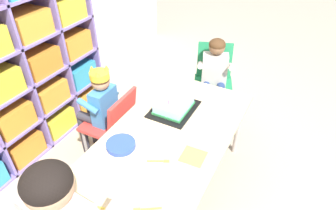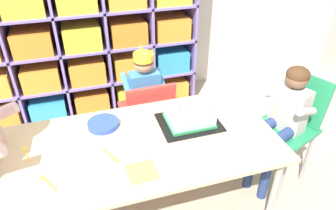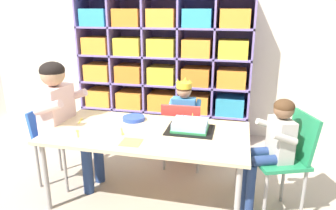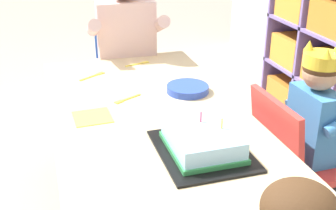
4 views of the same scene
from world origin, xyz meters
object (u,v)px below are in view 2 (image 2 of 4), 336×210
classroom_chair_blue (148,110)px  child_with_crown (143,87)px  activity_table (142,148)px  fork_beside_plate_stack (111,156)px  birthday_cake_on_tray (189,118)px  classroom_chair_guest_side (291,122)px  guest_at_table_side (284,115)px  fork_scattered_mid_table (26,153)px  fork_at_table_front_edge (47,182)px  paper_plate_stack (103,124)px

classroom_chair_blue → child_with_crown: 0.17m
activity_table → fork_beside_plate_stack: 0.19m
activity_table → birthday_cake_on_tray: 0.33m
classroom_chair_guest_side → child_with_crown: bearing=-147.1°
child_with_crown → guest_at_table_side: (0.73, -0.65, 0.04)m
birthday_cake_on_tray → fork_scattered_mid_table: (-0.90, 0.00, -0.03)m
birthday_cake_on_tray → fork_at_table_front_edge: (-0.79, -0.24, -0.03)m
classroom_chair_guest_side → fork_at_table_front_edge: bearing=-103.5°
fork_at_table_front_edge → fork_scattered_mid_table: bearing=171.6°
fork_beside_plate_stack → fork_scattered_mid_table: (-0.42, 0.15, 0.00)m
paper_plate_stack → classroom_chair_blue: bearing=44.0°
paper_plate_stack → fork_at_table_front_edge: paper_plate_stack is taller
fork_scattered_mid_table → fork_at_table_front_edge: (0.11, -0.24, 0.00)m
classroom_chair_guest_side → paper_plate_stack: 1.19m
activity_table → classroom_chair_blue: bearing=73.0°
activity_table → fork_beside_plate_stack: (-0.17, -0.06, 0.04)m
paper_plate_stack → classroom_chair_guest_side: bearing=-8.1°
birthday_cake_on_tray → paper_plate_stack: bearing=166.4°
birthday_cake_on_tray → fork_at_table_front_edge: birthday_cake_on_tray is taller
birthday_cake_on_tray → paper_plate_stack: (-0.48, 0.12, -0.02)m
child_with_crown → guest_at_table_side: bearing=137.0°
guest_at_table_side → fork_beside_plate_stack: 1.06m
birthday_cake_on_tray → fork_beside_plate_stack: bearing=-162.5°
activity_table → child_with_crown: bearing=76.0°
child_with_crown → paper_plate_stack: size_ratio=4.67×
classroom_chair_blue → classroom_chair_guest_side: classroom_chair_guest_side is taller
classroom_chair_guest_side → fork_beside_plate_stack: 1.17m
fork_at_table_front_edge → paper_plate_stack: bearing=107.3°
child_with_crown → guest_at_table_side: size_ratio=0.97×
classroom_chair_blue → classroom_chair_guest_side: size_ratio=0.85×
classroom_chair_blue → fork_scattered_mid_table: size_ratio=4.95×
activity_table → child_with_crown: size_ratio=1.76×
activity_table → fork_at_table_front_edge: (-0.48, -0.15, 0.04)m
child_with_crown → fork_beside_plate_stack: 0.79m
fork_at_table_front_edge → birthday_cake_on_tray: bearing=74.7°
activity_table → fork_scattered_mid_table: size_ratio=11.38×
classroom_chair_blue → child_with_crown: size_ratio=0.77×
classroom_chair_blue → guest_at_table_side: bearing=142.1°
guest_at_table_side → activity_table: bearing=-110.9°
birthday_cake_on_tray → paper_plate_stack: birthday_cake_on_tray is taller
fork_beside_plate_stack → fork_scattered_mid_table: same height
child_with_crown → birthday_cake_on_tray: child_with_crown is taller
classroom_chair_blue → paper_plate_stack: size_ratio=3.57×
activity_table → paper_plate_stack: (-0.18, 0.21, 0.06)m
fork_scattered_mid_table → fork_at_table_front_edge: size_ratio=1.02×
birthday_cake_on_tray → fork_beside_plate_stack: 0.50m
activity_table → classroom_chair_guest_side: size_ratio=1.95×
fork_beside_plate_stack → fork_at_table_front_edge: same height
classroom_chair_blue → classroom_chair_guest_side: (0.83, -0.50, 0.07)m
guest_at_table_side → fork_scattered_mid_table: bearing=-114.4°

